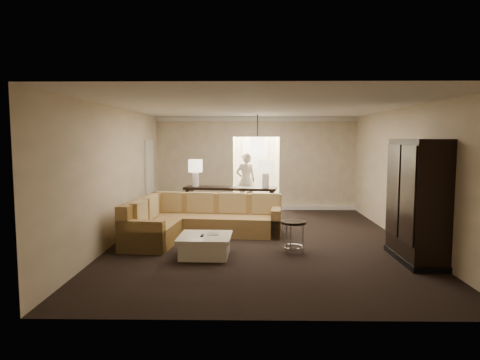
{
  "coord_description": "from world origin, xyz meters",
  "views": [
    {
      "loc": [
        -0.28,
        -8.9,
        2.16
      ],
      "look_at": [
        -0.45,
        1.2,
        1.17
      ],
      "focal_mm": 32.0,
      "sensor_mm": 36.0,
      "label": 1
    }
  ],
  "objects_px": {
    "console_table": "(230,201)",
    "drink_table": "(293,230)",
    "person": "(246,177)",
    "coffee_table": "(205,245)",
    "sectional_sofa": "(194,221)",
    "armoire": "(417,203)"
  },
  "relations": [
    {
      "from": "sectional_sofa",
      "to": "armoire",
      "type": "height_order",
      "value": "armoire"
    },
    {
      "from": "person",
      "to": "sectional_sofa",
      "type": "bearing_deg",
      "value": 60.58
    },
    {
      "from": "sectional_sofa",
      "to": "armoire",
      "type": "relative_size",
      "value": 1.52
    },
    {
      "from": "coffee_table",
      "to": "console_table",
      "type": "xyz_separation_m",
      "value": [
        0.34,
        3.2,
        0.35
      ]
    },
    {
      "from": "armoire",
      "to": "sectional_sofa",
      "type": "bearing_deg",
      "value": 156.76
    },
    {
      "from": "armoire",
      "to": "person",
      "type": "height_order",
      "value": "armoire"
    },
    {
      "from": "console_table",
      "to": "drink_table",
      "type": "distance_m",
      "value": 3.22
    },
    {
      "from": "drink_table",
      "to": "person",
      "type": "xyz_separation_m",
      "value": [
        -0.92,
        5.24,
        0.52
      ]
    },
    {
      "from": "coffee_table",
      "to": "console_table",
      "type": "height_order",
      "value": "console_table"
    },
    {
      "from": "drink_table",
      "to": "person",
      "type": "bearing_deg",
      "value": 99.92
    },
    {
      "from": "coffee_table",
      "to": "armoire",
      "type": "bearing_deg",
      "value": -3.94
    },
    {
      "from": "drink_table",
      "to": "armoire",
      "type": "bearing_deg",
      "value": -13.98
    },
    {
      "from": "coffee_table",
      "to": "armoire",
      "type": "xyz_separation_m",
      "value": [
        3.74,
        -0.26,
        0.83
      ]
    },
    {
      "from": "armoire",
      "to": "drink_table",
      "type": "height_order",
      "value": "armoire"
    },
    {
      "from": "person",
      "to": "console_table",
      "type": "bearing_deg",
      "value": 66.41
    },
    {
      "from": "sectional_sofa",
      "to": "person",
      "type": "xyz_separation_m",
      "value": [
        1.11,
        3.99,
        0.59
      ]
    },
    {
      "from": "console_table",
      "to": "drink_table",
      "type": "height_order",
      "value": "console_table"
    },
    {
      "from": "sectional_sofa",
      "to": "coffee_table",
      "type": "relative_size",
      "value": 3.31
    },
    {
      "from": "sectional_sofa",
      "to": "armoire",
      "type": "distance_m",
      "value": 4.53
    },
    {
      "from": "sectional_sofa",
      "to": "console_table",
      "type": "bearing_deg",
      "value": 73.05
    },
    {
      "from": "sectional_sofa",
      "to": "person",
      "type": "relative_size",
      "value": 1.72
    },
    {
      "from": "coffee_table",
      "to": "drink_table",
      "type": "relative_size",
      "value": 1.64
    }
  ]
}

